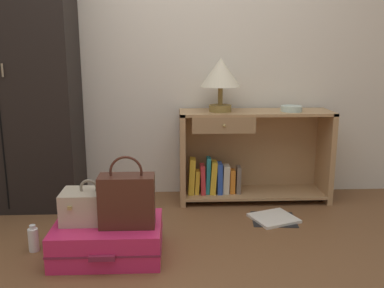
# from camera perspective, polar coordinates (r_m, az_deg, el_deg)

# --- Properties ---
(ground_plane) EXTENTS (9.00, 9.00, 0.00)m
(ground_plane) POSITION_cam_1_polar(r_m,az_deg,el_deg) (2.30, -4.49, -18.29)
(ground_plane) COLOR brown
(back_wall) EXTENTS (6.40, 0.10, 2.60)m
(back_wall) POSITION_cam_1_polar(r_m,az_deg,el_deg) (3.48, -4.03, 14.56)
(back_wall) COLOR silver
(back_wall) RESTS_ON ground_plane
(wardrobe) EXTENTS (0.95, 0.47, 2.08)m
(wardrobe) POSITION_cam_1_polar(r_m,az_deg,el_deg) (3.40, -23.44, 9.27)
(wardrobe) COLOR black
(wardrobe) RESTS_ON ground_plane
(bookshelf) EXTENTS (1.17, 0.36, 0.71)m
(bookshelf) POSITION_cam_1_polar(r_m,az_deg,el_deg) (3.39, 7.32, -1.62)
(bookshelf) COLOR tan
(bookshelf) RESTS_ON ground_plane
(table_lamp) EXTENTS (0.31, 0.31, 0.40)m
(table_lamp) POSITION_cam_1_polar(r_m,az_deg,el_deg) (3.23, 3.86, 9.23)
(table_lamp) COLOR olive
(table_lamp) RESTS_ON bookshelf
(bowl) EXTENTS (0.16, 0.16, 0.04)m
(bowl) POSITION_cam_1_polar(r_m,az_deg,el_deg) (3.34, 13.20, 4.64)
(bowl) COLOR silver
(bowl) RESTS_ON bookshelf
(suitcase_large) EXTENTS (0.62, 0.47, 0.20)m
(suitcase_large) POSITION_cam_1_polar(r_m,az_deg,el_deg) (2.58, -11.15, -12.41)
(suitcase_large) COLOR #DB2860
(suitcase_large) RESTS_ON ground_plane
(train_case) EXTENTS (0.32, 0.23, 0.25)m
(train_case) POSITION_cam_1_polar(r_m,az_deg,el_deg) (2.56, -13.55, -8.06)
(train_case) COLOR #B7A88E
(train_case) RESTS_ON suitcase_large
(handbag) EXTENTS (0.31, 0.15, 0.41)m
(handbag) POSITION_cam_1_polar(r_m,az_deg,el_deg) (2.43, -8.72, -7.43)
(handbag) COLOR #472319
(handbag) RESTS_ON suitcase_large
(bottle) EXTENTS (0.06, 0.06, 0.16)m
(bottle) POSITION_cam_1_polar(r_m,az_deg,el_deg) (2.76, -20.50, -11.87)
(bottle) COLOR white
(bottle) RESTS_ON ground_plane
(open_book_on_floor) EXTENTS (0.37, 0.35, 0.02)m
(open_book_on_floor) POSITION_cam_1_polar(r_m,az_deg,el_deg) (3.11, 10.90, -9.77)
(open_book_on_floor) COLOR white
(open_book_on_floor) RESTS_ON ground_plane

